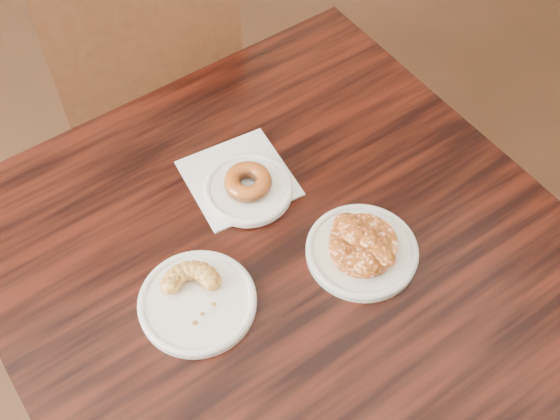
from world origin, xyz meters
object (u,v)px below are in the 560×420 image
object	(u,v)px
chair_far	(164,91)
glazed_donut	(248,182)
cafe_table	(283,353)
cruller_fragment	(196,296)
apple_fritter	(363,243)

from	to	relation	value
chair_far	glazed_donut	world-z (taller)	chair_far
cafe_table	chair_far	distance (m)	0.73
glazed_donut	cruller_fragment	size ratio (longest dim) A/B	0.74
cafe_table	cruller_fragment	distance (m)	0.43
chair_far	glazed_donut	distance (m)	0.68
glazed_donut	chair_far	bearing A→B (deg)	97.63
cruller_fragment	chair_far	bearing A→B (deg)	86.55
cafe_table	apple_fritter	xyz separation A→B (m)	(0.12, -0.03, 0.40)
chair_far	glazed_donut	xyz separation A→B (m)	(0.08, -0.59, 0.33)
cafe_table	glazed_donut	xyz separation A→B (m)	(-0.02, 0.13, 0.41)
chair_far	cruller_fragment	xyz separation A→B (m)	(-0.05, -0.77, 0.33)
chair_far	cruller_fragment	bearing A→B (deg)	96.31
chair_far	apple_fritter	distance (m)	0.85
apple_fritter	cruller_fragment	bearing A→B (deg)	-176.07
apple_fritter	cruller_fragment	distance (m)	0.27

